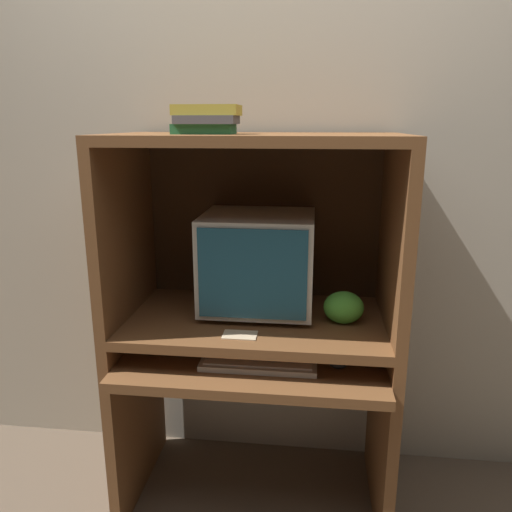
% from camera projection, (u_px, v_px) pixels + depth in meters
% --- Properties ---
extents(wall_back, '(6.00, 0.06, 2.60)m').
position_uv_depth(wall_back, '(266.00, 173.00, 2.11)').
color(wall_back, '#B2A893').
rests_on(wall_back, ground_plane).
extents(desk_base, '(1.04, 0.65, 0.68)m').
position_uv_depth(desk_base, '(254.00, 408.00, 1.95)').
color(desk_base, brown).
rests_on(desk_base, ground_plane).
extents(desk_monitor_shelf, '(1.04, 0.58, 0.11)m').
position_uv_depth(desk_monitor_shelf, '(256.00, 323.00, 1.91)').
color(desk_monitor_shelf, brown).
rests_on(desk_monitor_shelf, desk_base).
extents(hutch_upper, '(1.04, 0.58, 0.68)m').
position_uv_depth(hutch_upper, '(257.00, 199.00, 1.82)').
color(hutch_upper, brown).
rests_on(hutch_upper, desk_monitor_shelf).
extents(crt_monitor, '(0.42, 0.38, 0.38)m').
position_uv_depth(crt_monitor, '(258.00, 261.00, 1.92)').
color(crt_monitor, beige).
rests_on(crt_monitor, desk_monitor_shelf).
extents(keyboard, '(0.41, 0.15, 0.03)m').
position_uv_depth(keyboard, '(259.00, 362.00, 1.76)').
color(keyboard, beige).
rests_on(keyboard, desk_base).
extents(mouse, '(0.06, 0.04, 0.03)m').
position_uv_depth(mouse, '(338.00, 365.00, 1.74)').
color(mouse, '#28282B').
rests_on(mouse, desk_base).
extents(snack_bag, '(0.15, 0.11, 0.12)m').
position_uv_depth(snack_bag, '(344.00, 307.00, 1.83)').
color(snack_bag, green).
rests_on(snack_bag, desk_monitor_shelf).
extents(book_stack, '(0.22, 0.15, 0.09)m').
position_uv_depth(book_stack, '(206.00, 119.00, 1.66)').
color(book_stack, '#236638').
rests_on(book_stack, hutch_upper).
extents(paper_card, '(0.12, 0.08, 0.00)m').
position_uv_depth(paper_card, '(240.00, 335.00, 1.73)').
color(paper_card, '#CCB28C').
rests_on(paper_card, desk_monitor_shelf).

